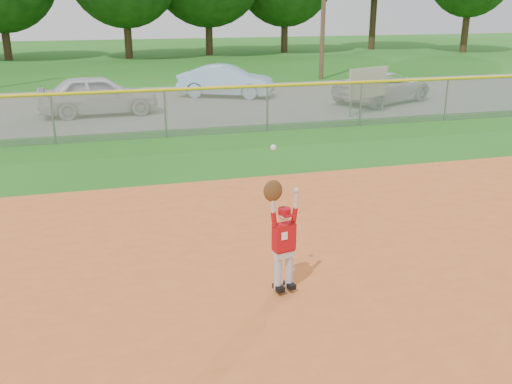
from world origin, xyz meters
TOP-DOWN VIEW (x-y plane):
  - ground at (0.00, 0.00)m, footprint 120.00×120.00m
  - parking_strip at (0.00, 16.00)m, footprint 44.00×10.00m
  - car_white_a at (-1.96, 14.38)m, footprint 4.47×2.04m
  - car_blue at (3.57, 17.24)m, footprint 4.42×3.17m
  - car_white_b at (9.67, 14.08)m, footprint 5.11×3.90m
  - sponsor_sign at (7.78, 11.74)m, footprint 1.88×0.78m
  - outfield_fence at (0.00, 10.00)m, footprint 40.06×0.10m
  - ballplayer at (0.39, -0.66)m, footprint 0.56×0.28m

SIDE VIEW (x-z plane):
  - ground at x=0.00m, z-range 0.00..0.00m
  - parking_strip at x=0.00m, z-range 0.00..0.03m
  - car_white_b at x=9.67m, z-range 0.03..1.32m
  - car_blue at x=3.57m, z-range 0.03..1.41m
  - car_white_a at x=-1.96m, z-range 0.03..1.52m
  - outfield_fence at x=0.00m, z-range 0.11..1.66m
  - ballplayer at x=0.39m, z-range -0.16..2.03m
  - sponsor_sign at x=7.78m, z-range 0.28..2.06m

